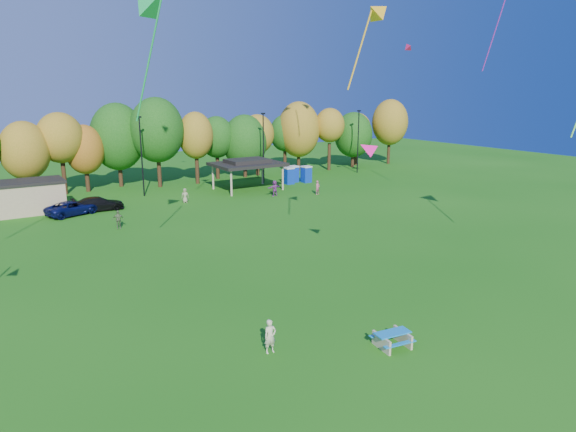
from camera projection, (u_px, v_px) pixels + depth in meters
ground at (353, 336)px, 25.66m from camera, size 160.00×160.00×0.00m
tree_line at (101, 142)px, 60.89m from camera, size 93.57×10.55×11.15m
lamp_posts at (141, 154)px, 58.21m from camera, size 64.50×0.25×9.09m
utility_building at (31, 196)px, 51.07m from camera, size 6.30×4.30×3.25m
pavilion at (248, 163)px, 62.45m from camera, size 8.20×6.20×3.77m
porta_potties at (296, 175)px, 67.55m from camera, size 3.75×2.24×2.18m
picnic_table at (392, 338)px, 24.48m from camera, size 1.90×1.65×0.75m
kite_flyer at (270, 336)px, 23.84m from camera, size 0.62×0.43×1.64m
car_c at (72, 208)px, 50.21m from camera, size 5.53×3.83×1.40m
car_d at (98, 204)px, 52.00m from camera, size 5.02×2.14×1.44m
far_person_0 at (275, 188)px, 59.13m from camera, size 1.75×0.67×1.84m
far_person_1 at (118, 220)px, 45.24m from camera, size 1.03×0.58×1.65m
far_person_2 at (185, 196)px, 55.73m from camera, size 0.86×0.67×1.57m
far_person_3 at (318, 188)px, 59.99m from camera, size 0.67×0.51×1.66m
kite_0 at (153, 3)px, 28.62m from camera, size 2.97×4.35×7.60m
kite_2 at (367, 149)px, 30.64m from camera, size 1.67×1.63×1.35m
kite_8 at (380, 12)px, 30.76m from camera, size 3.25×1.31×5.47m
kite_11 at (408, 46)px, 54.91m from camera, size 1.15×1.37×1.18m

